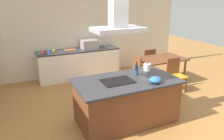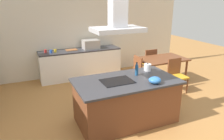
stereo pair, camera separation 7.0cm
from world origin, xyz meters
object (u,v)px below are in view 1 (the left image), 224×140
at_px(olive_oil_bottle, 137,70).
at_px(coffee_mug_yellow, 54,51).
at_px(cutting_board, 70,50).
at_px(chair_at_left_end, 133,70).
at_px(chair_facing_island, 175,73).
at_px(cooktop, 118,81).
at_px(tea_kettle, 147,67).
at_px(countertop_microwave, 90,44).
at_px(range_hood, 118,17).
at_px(mixing_bowl, 155,80).
at_px(coffee_mug_blue, 50,52).
at_px(coffee_mug_red, 44,51).
at_px(chair_facing_back_wall, 148,60).
at_px(dining_table, 161,61).

height_order(olive_oil_bottle, coffee_mug_yellow, olive_oil_bottle).
xyz_separation_m(coffee_mug_yellow, cutting_board, (0.50, 0.07, -0.04)).
xyz_separation_m(chair_at_left_end, chair_facing_island, (0.92, -0.67, 0.00)).
height_order(cooktop, chair_at_left_end, cooktop).
bearing_deg(chair_at_left_end, cutting_board, 133.98).
xyz_separation_m(tea_kettle, cutting_board, (-1.07, 2.61, -0.07)).
relative_size(countertop_microwave, range_hood, 0.56).
bearing_deg(olive_oil_bottle, mixing_bowl, -80.11).
bearing_deg(chair_facing_island, chair_at_left_end, 143.99).
bearing_deg(range_hood, chair_facing_island, 20.71).
distance_m(chair_facing_island, range_hood, 2.78).
xyz_separation_m(coffee_mug_yellow, chair_facing_island, (2.83, -2.05, -0.44)).
distance_m(olive_oil_bottle, cutting_board, 2.86).
bearing_deg(chair_at_left_end, range_hood, -129.65).
height_order(coffee_mug_yellow, chair_at_left_end, coffee_mug_yellow).
distance_m(mixing_bowl, coffee_mug_blue, 3.49).
bearing_deg(range_hood, coffee_mug_red, 108.13).
bearing_deg(coffee_mug_blue, coffee_mug_red, 142.82).
distance_m(chair_facing_back_wall, range_hood, 3.42).
bearing_deg(dining_table, coffee_mug_blue, 155.47).
height_order(cutting_board, chair_facing_island, cutting_board).
bearing_deg(dining_table, chair_facing_island, -90.00).
bearing_deg(tea_kettle, mixing_bowl, -112.28).
bearing_deg(coffee_mug_blue, coffee_mug_yellow, 15.10).
bearing_deg(olive_oil_bottle, range_hood, -163.06).
xyz_separation_m(tea_kettle, coffee_mug_blue, (-1.71, 2.50, -0.03)).
xyz_separation_m(olive_oil_bottle, coffee_mug_yellow, (-1.20, 2.70, -0.07)).
distance_m(cooktop, range_hood, 1.20).
bearing_deg(countertop_microwave, olive_oil_bottle, -88.16).
bearing_deg(cooktop, coffee_mug_yellow, 103.57).
bearing_deg(coffee_mug_yellow, chair_facing_island, -35.94).
distance_m(olive_oil_bottle, mixing_bowl, 0.53).
bearing_deg(olive_oil_bottle, coffee_mug_yellow, 114.04).
relative_size(tea_kettle, chair_facing_back_wall, 0.23).
bearing_deg(chair_at_left_end, olive_oil_bottle, -118.21).
bearing_deg(chair_facing_island, chair_facing_back_wall, 90.00).
bearing_deg(dining_table, countertop_microwave, 140.54).
distance_m(olive_oil_bottle, countertop_microwave, 2.72).
relative_size(cutting_board, chair_facing_island, 0.38).
distance_m(tea_kettle, dining_table, 1.73).
bearing_deg(olive_oil_bottle, chair_at_left_end, 61.79).
bearing_deg(chair_facing_back_wall, range_hood, -134.97).
bearing_deg(countertop_microwave, range_hood, -98.44).
relative_size(dining_table, range_hood, 1.56).
xyz_separation_m(coffee_mug_red, chair_at_left_end, (2.18, -1.45, -0.44)).
height_order(cooktop, range_hood, range_hood).
xyz_separation_m(cooktop, chair_facing_island, (2.14, 0.81, -0.40)).
bearing_deg(chair_facing_island, cooktop, -159.29).
bearing_deg(cutting_board, countertop_microwave, -4.67).
bearing_deg(coffee_mug_yellow, coffee_mug_red, 165.18).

